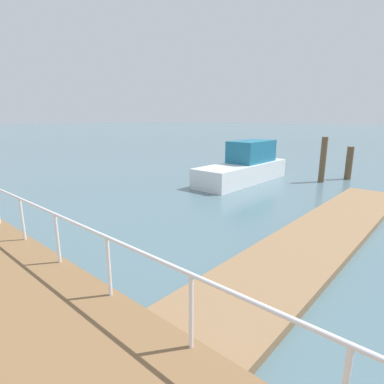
% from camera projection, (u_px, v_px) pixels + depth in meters
% --- Properties ---
extents(ground_plane, '(300.00, 300.00, 0.00)m').
position_uv_depth(ground_plane, '(55.00, 196.00, 13.31)').
color(ground_plane, slate).
extents(floating_dock, '(12.92, 2.00, 0.18)m').
position_uv_depth(floating_dock, '(324.00, 234.00, 8.78)').
color(floating_dock, '#93704C').
rests_on(floating_dock, ground_plane).
extents(boardwalk_railing, '(0.06, 29.34, 1.08)m').
position_uv_depth(boardwalk_railing, '(191.00, 289.00, 3.84)').
color(boardwalk_railing, white).
rests_on(boardwalk_railing, boardwalk).
extents(dock_piling_1, '(0.35, 0.35, 1.79)m').
position_uv_depth(dock_piling_1, '(349.00, 163.00, 16.72)').
color(dock_piling_1, brown).
rests_on(dock_piling_1, ground_plane).
extents(dock_piling_2, '(0.31, 0.31, 2.35)m').
position_uv_depth(dock_piling_2, '(323.00, 160.00, 15.91)').
color(dock_piling_2, brown).
rests_on(dock_piling_2, ground_plane).
extents(moored_boat_0, '(6.22, 1.89, 2.11)m').
position_uv_depth(moored_boat_0, '(245.00, 166.00, 16.25)').
color(moored_boat_0, white).
rests_on(moored_boat_0, ground_plane).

